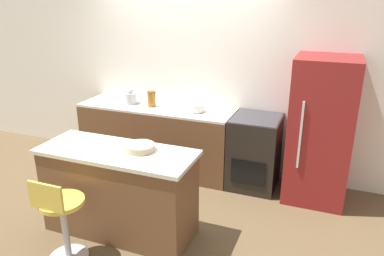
% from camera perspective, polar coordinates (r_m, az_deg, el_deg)
% --- Properties ---
extents(ground_plane, '(14.00, 14.00, 0.00)m').
position_cam_1_polar(ground_plane, '(5.05, -3.60, -8.16)').
color(ground_plane, brown).
extents(wall_back, '(8.00, 0.06, 2.60)m').
position_cam_1_polar(wall_back, '(5.20, -0.69, 8.03)').
color(wall_back, white).
rests_on(wall_back, ground_plane).
extents(back_counter, '(2.14, 0.64, 0.93)m').
position_cam_1_polar(back_counter, '(5.26, -5.34, -1.47)').
color(back_counter, brown).
rests_on(back_counter, ground_plane).
extents(kitchen_island, '(1.59, 0.63, 0.92)m').
position_cam_1_polar(kitchen_island, '(3.95, -11.02, -9.43)').
color(kitchen_island, brown).
rests_on(kitchen_island, ground_plane).
extents(oven_range, '(0.60, 0.66, 0.93)m').
position_cam_1_polar(oven_range, '(4.84, 9.50, -3.61)').
color(oven_range, black).
rests_on(oven_range, ground_plane).
extents(refrigerator, '(0.70, 0.72, 1.72)m').
position_cam_1_polar(refrigerator, '(4.60, 18.97, -0.40)').
color(refrigerator, maroon).
rests_on(refrigerator, ground_plane).
extents(stool_chair, '(0.41, 0.41, 0.88)m').
position_cam_1_polar(stool_chair, '(3.67, -19.23, -12.98)').
color(stool_chair, '#B7B7BC').
rests_on(stool_chair, ground_plane).
extents(kettle, '(0.17, 0.17, 0.22)m').
position_cam_1_polar(kettle, '(5.24, -9.34, 4.66)').
color(kettle, silver).
rests_on(kettle, back_counter).
extents(mixing_bowl, '(0.21, 0.21, 0.09)m').
position_cam_1_polar(mixing_bowl, '(4.84, 0.68, 3.12)').
color(mixing_bowl, white).
rests_on(mixing_bowl, back_counter).
extents(canister_jar, '(0.12, 0.12, 0.20)m').
position_cam_1_polar(canister_jar, '(5.08, -6.18, 4.48)').
color(canister_jar, '#9E6623').
rests_on(canister_jar, back_counter).
extents(fruit_bowl, '(0.29, 0.29, 0.07)m').
position_cam_1_polar(fruit_bowl, '(3.69, -7.92, -2.95)').
color(fruit_bowl, '#C1B28E').
rests_on(fruit_bowl, kitchen_island).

